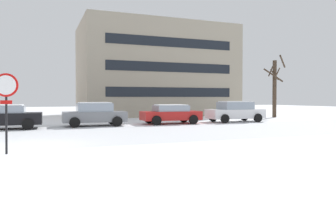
{
  "coord_description": "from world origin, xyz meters",
  "views": [
    {
      "loc": [
        0.54,
        -13.11,
        1.79
      ],
      "look_at": [
        7.54,
        4.86,
        1.39
      ],
      "focal_mm": 34.92,
      "sensor_mm": 36.0,
      "label": 1
    }
  ],
  "objects_px": {
    "parked_car_black": "(3,117)",
    "parked_car_white": "(235,111)",
    "stop_sign": "(6,97)",
    "parked_car_red": "(171,114)",
    "parked_car_gray": "(95,114)"
  },
  "relations": [
    {
      "from": "parked_car_gray",
      "to": "parked_car_black",
      "type": "bearing_deg",
      "value": -176.19
    },
    {
      "from": "parked_car_black",
      "to": "parked_car_white",
      "type": "height_order",
      "value": "parked_car_white"
    },
    {
      "from": "stop_sign",
      "to": "parked_car_white",
      "type": "relative_size",
      "value": 0.6
    },
    {
      "from": "parked_car_black",
      "to": "parked_car_red",
      "type": "bearing_deg",
      "value": 1.13
    },
    {
      "from": "stop_sign",
      "to": "parked_car_white",
      "type": "distance_m",
      "value": 17.66
    },
    {
      "from": "parked_car_red",
      "to": "parked_car_white",
      "type": "relative_size",
      "value": 0.96
    },
    {
      "from": "parked_car_red",
      "to": "parked_car_white",
      "type": "height_order",
      "value": "parked_car_white"
    },
    {
      "from": "parked_car_white",
      "to": "parked_car_gray",
      "type": "bearing_deg",
      "value": 179.21
    },
    {
      "from": "stop_sign",
      "to": "parked_car_white",
      "type": "xyz_separation_m",
      "value": [
        14.79,
        9.58,
        -1.03
      ]
    },
    {
      "from": "parked_car_gray",
      "to": "parked_car_red",
      "type": "distance_m",
      "value": 5.27
    },
    {
      "from": "stop_sign",
      "to": "parked_car_red",
      "type": "height_order",
      "value": "stop_sign"
    },
    {
      "from": "parked_car_red",
      "to": "parked_car_black",
      "type": "bearing_deg",
      "value": -178.87
    },
    {
      "from": "parked_car_black",
      "to": "parked_car_gray",
      "type": "distance_m",
      "value": 5.28
    },
    {
      "from": "parked_car_black",
      "to": "parked_car_gray",
      "type": "bearing_deg",
      "value": 3.81
    },
    {
      "from": "stop_sign",
      "to": "parked_car_red",
      "type": "distance_m",
      "value": 13.56
    }
  ]
}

